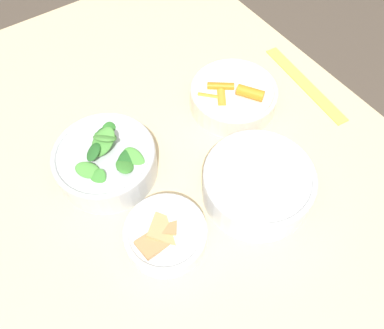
% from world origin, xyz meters
% --- Properties ---
extents(ground_plane, '(10.00, 10.00, 0.00)m').
position_xyz_m(ground_plane, '(0.00, 0.00, 0.00)').
color(ground_plane, '#4C4238').
extents(dining_table, '(1.18, 0.84, 0.72)m').
position_xyz_m(dining_table, '(0.00, 0.00, 0.61)').
color(dining_table, beige).
rests_on(dining_table, ground_plane).
extents(bowl_carrots, '(0.18, 0.18, 0.07)m').
position_xyz_m(bowl_carrots, '(-0.07, 0.18, 0.75)').
color(bowl_carrots, silver).
rests_on(bowl_carrots, dining_table).
extents(bowl_greens, '(0.18, 0.18, 0.11)m').
position_xyz_m(bowl_greens, '(-0.07, -0.12, 0.76)').
color(bowl_greens, silver).
rests_on(bowl_greens, dining_table).
extents(bowl_beans_hotdog, '(0.19, 0.19, 0.07)m').
position_xyz_m(bowl_beans_hotdog, '(0.13, 0.08, 0.75)').
color(bowl_beans_hotdog, silver).
rests_on(bowl_beans_hotdog, dining_table).
extents(bowl_cookies, '(0.14, 0.14, 0.04)m').
position_xyz_m(bowl_cookies, '(0.11, -0.10, 0.74)').
color(bowl_cookies, silver).
rests_on(bowl_cookies, dining_table).
extents(ruler, '(0.26, 0.05, 0.00)m').
position_xyz_m(ruler, '(-0.02, 0.35, 0.72)').
color(ruler, '#EADB4C').
rests_on(ruler, dining_table).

